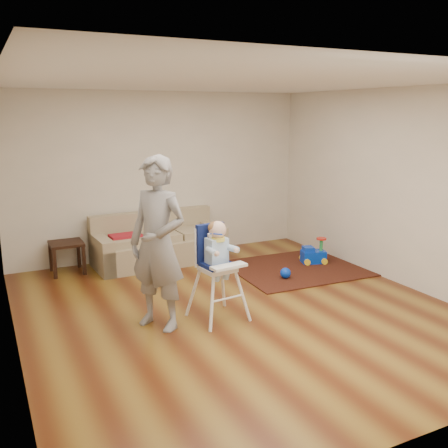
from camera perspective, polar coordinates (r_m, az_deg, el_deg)
name	(u,v)px	position (r m, az deg, el deg)	size (l,w,h in m)	color
ground	(238,310)	(6.18, 1.66, -9.81)	(5.50, 5.50, 0.00)	#4F230D
room_envelope	(220,153)	(6.20, -0.52, 8.14)	(5.04, 5.52, 2.72)	silver
sofa	(159,239)	(8.00, -7.41, -1.70)	(2.09, 0.93, 0.79)	#9B926E
side_table	(67,257)	(7.85, -17.50, -3.67)	(0.47, 0.47, 0.47)	black
area_rug	(303,267)	(7.88, 9.03, -4.90)	(2.17, 1.63, 0.02)	black
ride_on_toy	(314,250)	(8.06, 10.20, -2.97)	(0.37, 0.26, 0.41)	#093AD7
toy_ball	(285,273)	(7.29, 7.04, -5.58)	(0.16, 0.16, 0.16)	#093AD7
high_chair	(218,272)	(5.76, -0.74, -5.52)	(0.61, 0.61, 1.18)	white
adult	(158,244)	(5.49, -7.58, -2.24)	(0.70, 0.46, 1.93)	gray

